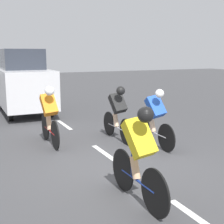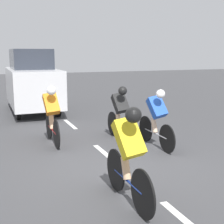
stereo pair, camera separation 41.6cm
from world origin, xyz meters
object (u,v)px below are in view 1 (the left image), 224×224
object	(u,v)px
cyclist_orange	(49,114)
cyclist_black	(118,112)
cyclist_yellow	(139,153)
support_car	(23,82)
cyclist_blue	(155,117)

from	to	relation	value
cyclist_orange	cyclist_black	bearing A→B (deg)	168.81
cyclist_black	cyclist_orange	xyz separation A→B (m)	(1.69, -0.33, 0.02)
cyclist_yellow	support_car	size ratio (longest dim) A/B	0.41
cyclist_yellow	cyclist_blue	bearing A→B (deg)	-127.52
cyclist_blue	cyclist_yellow	bearing A→B (deg)	52.48
cyclist_black	support_car	bearing A→B (deg)	-73.06
cyclist_blue	support_car	xyz separation A→B (m)	(2.08, -5.85, 0.43)
cyclist_yellow	support_car	xyz separation A→B (m)	(0.25, -8.23, 0.37)
cyclist_black	support_car	world-z (taller)	support_car
cyclist_orange	support_car	size ratio (longest dim) A/B	0.41
support_car	cyclist_orange	bearing A→B (deg)	87.89
cyclist_blue	support_car	size ratio (longest dim) A/B	0.42
cyclist_orange	cyclist_blue	distance (m)	2.55
support_car	cyclist_blue	bearing A→B (deg)	109.52
cyclist_yellow	cyclist_black	bearing A→B (deg)	-111.25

